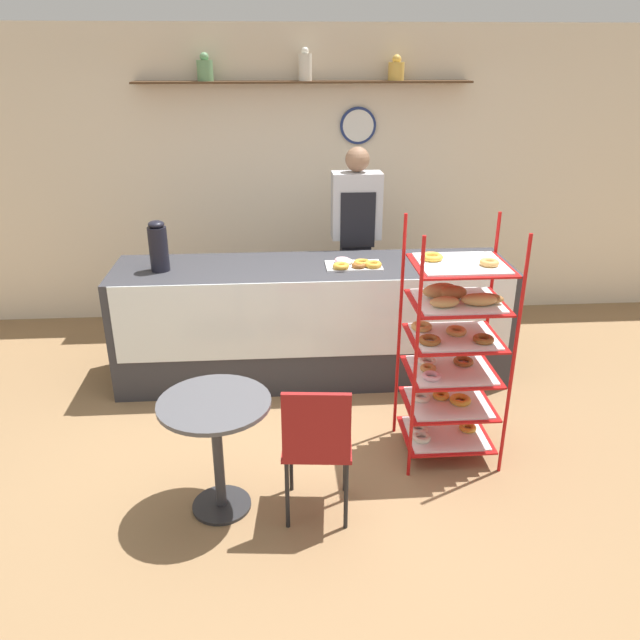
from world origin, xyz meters
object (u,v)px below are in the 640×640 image
Objects in this scene: pastry_rack at (452,349)px; donut_tray_counter at (354,264)px; coffee_carafe at (158,246)px; cafe_chair at (317,439)px; cafe_table at (216,430)px; person_worker at (356,241)px.

pastry_rack reaches higher than donut_tray_counter.
donut_tray_counter is at bearing -0.88° from coffee_carafe.
coffee_carafe is at bearing -52.86° from cafe_chair.
coffee_carafe reaches higher than cafe_table.
donut_tray_counter is (-0.48, 1.10, 0.21)m from pastry_rack.
person_worker is 1.68m from coffee_carafe.
coffee_carafe reaches higher than donut_tray_counter.
pastry_rack is 2.28m from coffee_carafe.
donut_tray_counter reaches higher than cafe_table.
pastry_rack is 4.05× the size of coffee_carafe.
cafe_chair is 1.80m from donut_tray_counter.
cafe_chair is at bearing -145.95° from pastry_rack.
person_worker reaches higher than cafe_chair.
pastry_rack is 3.64× the size of donut_tray_counter.
pastry_rack is 1.79× the size of cafe_chair.
person_worker is at bearing 21.49° from coffee_carafe.
pastry_rack is at bearing -29.86° from coffee_carafe.
cafe_chair is 2.26× the size of coffee_carafe.
cafe_table is at bearing -115.43° from person_worker.
pastry_rack is at bearing 17.82° from cafe_table.
person_worker is at bearing 64.57° from cafe_table.
cafe_table is at bearing -71.99° from coffee_carafe.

